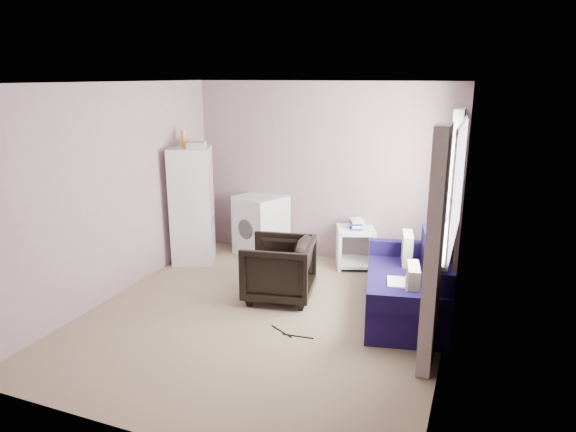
% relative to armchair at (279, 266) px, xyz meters
% --- Properties ---
extents(room, '(3.84, 4.24, 2.54)m').
position_rel_armchair_xyz_m(room, '(0.06, -0.52, 0.85)').
color(room, '#8F785D').
rests_on(room, ground).
extents(armchair, '(0.85, 0.89, 0.80)m').
position_rel_armchair_xyz_m(armchair, '(0.00, 0.00, 0.00)').
color(armchair, black).
rests_on(armchair, ground).
extents(fridge, '(0.74, 0.74, 1.85)m').
position_rel_armchair_xyz_m(fridge, '(-1.61, 0.74, 0.43)').
color(fridge, silver).
rests_on(fridge, ground).
extents(washing_machine, '(0.80, 0.80, 0.88)m').
position_rel_armchair_xyz_m(washing_machine, '(-0.84, 1.37, 0.06)').
color(washing_machine, silver).
rests_on(washing_machine, ground).
extents(side_table, '(0.64, 0.64, 0.69)m').
position_rel_armchair_xyz_m(side_table, '(0.59, 1.34, -0.08)').
color(side_table, white).
rests_on(side_table, ground).
extents(sofa, '(1.14, 1.90, 0.80)m').
position_rel_armchair_xyz_m(sofa, '(1.49, 0.16, -0.11)').
color(sofa, '#180F46').
rests_on(sofa, ground).
extents(window_dressing, '(0.17, 2.62, 2.18)m').
position_rel_armchair_xyz_m(window_dressing, '(1.82, 0.17, 0.71)').
color(window_dressing, white).
rests_on(window_dressing, ground).
extents(floor_cables, '(0.51, 0.18, 0.01)m').
position_rel_armchair_xyz_m(floor_cables, '(0.45, -0.81, -0.39)').
color(floor_cables, black).
rests_on(floor_cables, ground).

